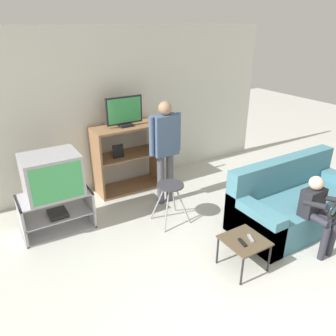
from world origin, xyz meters
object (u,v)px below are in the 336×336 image
folding_stool (170,191)px  snack_table (244,243)px  television_main (52,175)px  tv_stand (57,212)px  couch (295,204)px  remote_control_black (242,242)px  television_flat (124,112)px  person_seated_child (318,208)px  media_shelf (128,157)px  remote_control_white (251,238)px  person_standing_adult (165,144)px

folding_stool → snack_table: bearing=-80.7°
television_main → snack_table: (1.62, -1.91, -0.48)m
television_main → snack_table: bearing=-49.7°
tv_stand → couch: 3.32m
tv_stand → television_main: bearing=-10.3°
snack_table → remote_control_black: bearing=-153.1°
tv_stand → remote_control_black: tv_stand is taller
remote_control_black → television_flat: bearing=107.5°
remote_control_black → person_seated_child: (1.06, -0.14, 0.18)m
media_shelf → remote_control_black: media_shelf is taller
tv_stand → media_shelf: bearing=24.5°
remote_control_black → person_seated_child: bearing=5.0°
television_main → remote_control_white: size_ratio=4.92×
person_seated_child → snack_table: bearing=170.1°
media_shelf → remote_control_black: bearing=-85.5°
folding_stool → snack_table: (0.21, -1.27, -0.15)m
media_shelf → folding_stool: 1.27m
snack_table → person_seated_child: bearing=-9.9°
tv_stand → person_seated_child: person_seated_child is taller
media_shelf → television_flat: television_flat is taller
couch → person_seated_child: size_ratio=2.00×
snack_table → person_standing_adult: size_ratio=0.29×
snack_table → person_standing_adult: (0.03, 1.80, 0.63)m
folding_stool → media_shelf: bearing=92.8°
remote_control_black → couch: (1.35, 0.37, -0.10)m
media_shelf → person_seated_child: bearing=-64.9°
person_standing_adult → couch: bearing=-49.1°
remote_control_white → folding_stool: bearing=126.4°
remote_control_white → person_seated_child: (0.93, -0.15, 0.18)m
tv_stand → remote_control_white: (1.70, -1.93, 0.13)m
television_main → person_standing_adult: (1.64, -0.11, 0.16)m
media_shelf → person_seated_child: 2.99m
snack_table → couch: 1.33m
television_main → couch: (2.91, -1.57, -0.52)m
folding_stool → person_standing_adult: person_standing_adult is taller
snack_table → person_seated_child: person_seated_child is taller
remote_control_black → remote_control_white: (0.13, 0.01, 0.00)m
person_seated_child → remote_control_white: bearing=170.9°
media_shelf → couch: (1.55, -2.19, -0.27)m
television_main → media_shelf: size_ratio=0.63×
television_main → television_flat: size_ratio=1.17×
television_flat → couch: size_ratio=0.31×
television_main → television_flat: television_flat is taller
snack_table → remote_control_black: size_ratio=3.21×
television_flat → person_seated_child: television_flat is taller
snack_table → television_main: bearing=130.3°
person_standing_adult → snack_table: bearing=-90.8°
remote_control_white → person_standing_adult: 1.91m
television_flat → remote_control_black: bearing=-85.0°
television_flat → person_seated_child: (1.29, -2.69, -0.76)m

